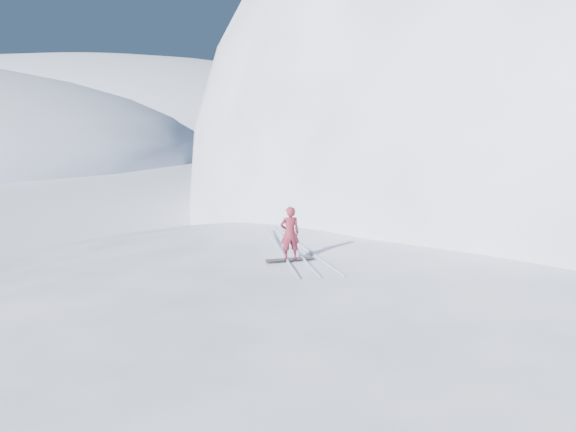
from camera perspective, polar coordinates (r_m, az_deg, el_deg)
The scene contains 8 objects.
ground at distance 12.82m, azimuth 10.92°, elevation -20.16°, with size 400.00×400.00×0.00m, color white.
near_ridge at distance 15.59m, azimuth 11.90°, elevation -14.04°, with size 36.00×28.00×4.80m, color white.
peak_shoulder at distance 33.78m, azimuth 19.39°, elevation -0.23°, with size 28.00×24.00×18.00m, color white.
far_ridge_c at distance 126.28m, azimuth -20.35°, elevation 8.25°, with size 140.00×90.00×36.00m, color white.
wind_bumps at distance 14.51m, azimuth 6.63°, elevation -15.93°, with size 16.00×14.40×1.00m.
snowboard at distance 15.06m, azimuth 0.20°, elevation -4.85°, with size 1.43×0.27×0.02m, color black.
snowboarder at distance 14.84m, azimuth 0.20°, elevation -1.91°, with size 0.57×0.37×1.57m, color maroon.
board_tracks at distance 16.32m, azimuth 0.45°, elevation -3.47°, with size 2.12×5.95×0.04m.
Camera 1 is at (-2.84, -10.50, 6.79)m, focal length 32.00 mm.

